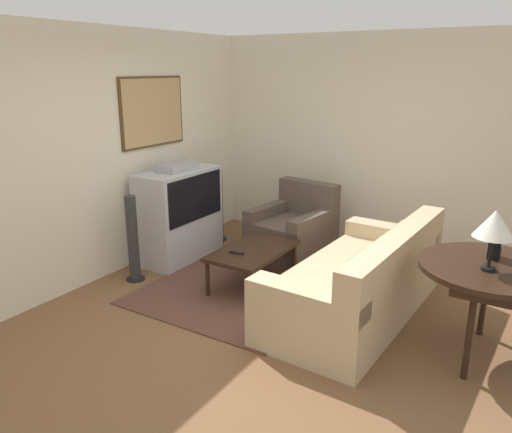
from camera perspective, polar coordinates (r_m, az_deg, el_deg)
ground_plane at (r=4.71m, az=0.92°, el=-12.17°), size 12.00×12.00×0.00m
wall_back at (r=5.61m, az=-18.12°, el=6.46°), size 12.00×0.10×2.70m
wall_right at (r=6.59m, az=12.86°, el=8.22°), size 0.06×12.00×2.70m
area_rug at (r=5.44m, az=-1.50°, el=-7.91°), size 2.11×1.80×0.01m
tv at (r=6.13m, az=-8.73°, el=0.30°), size 1.07×0.53×1.19m
couch at (r=4.84m, az=11.77°, el=-7.60°), size 2.23×1.10×0.87m
armchair at (r=6.29m, az=4.26°, el=-1.68°), size 1.03×0.96×0.88m
coffee_table at (r=5.31m, az=-0.35°, el=-4.15°), size 1.03×0.61×0.43m
console_table at (r=4.31m, az=25.34°, el=-5.95°), size 1.10×1.10×0.80m
table_lamp at (r=4.07m, az=25.60°, el=-0.85°), size 0.29×0.29×0.47m
mantel_clock at (r=4.43m, az=25.70°, el=-2.88°), size 0.14×0.10×0.23m
remote at (r=5.17m, az=-2.20°, el=-4.14°), size 0.06×0.16×0.02m
speaker_tower_left at (r=5.61m, az=-13.89°, el=-2.75°), size 0.21×0.21×0.96m
speaker_tower_right at (r=6.76m, az=-4.32°, el=1.01°), size 0.21×0.21×0.96m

